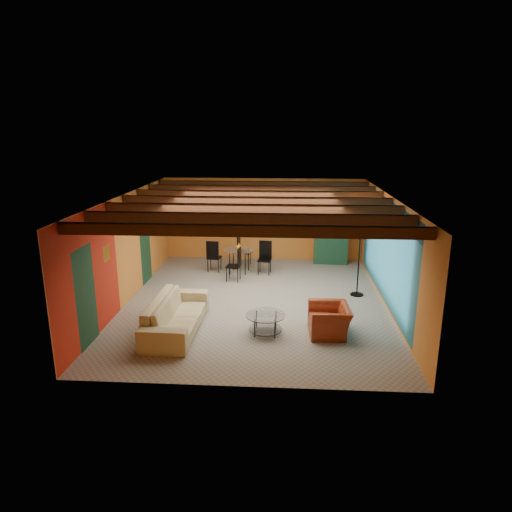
# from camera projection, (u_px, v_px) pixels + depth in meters

# --- Properties ---
(room) EXTENTS (6.52, 8.01, 2.71)m
(room) POSITION_uv_depth(u_px,v_px,m) (256.00, 209.00, 11.18)
(room) COLOR gray
(room) RESTS_ON ground
(sofa) EXTENTS (1.02, 2.52, 0.73)m
(sofa) POSITION_uv_depth(u_px,v_px,m) (176.00, 314.00, 9.97)
(sofa) COLOR tan
(sofa) RESTS_ON ground
(armchair) EXTENTS (0.89, 1.01, 0.63)m
(armchair) POSITION_uv_depth(u_px,v_px,m) (329.00, 320.00, 9.82)
(armchair) COLOR maroon
(armchair) RESTS_ON ground
(coffee_table) EXTENTS (0.87, 0.87, 0.44)m
(coffee_table) POSITION_uv_depth(u_px,v_px,m) (265.00, 324.00, 9.85)
(coffee_table) COLOR silver
(coffee_table) RESTS_ON ground
(dining_table) EXTENTS (2.14, 2.14, 1.00)m
(dining_table) POSITION_uv_depth(u_px,v_px,m) (239.00, 257.00, 13.93)
(dining_table) COLOR silver
(dining_table) RESTS_ON ground
(armoire) EXTENTS (1.07, 0.57, 1.83)m
(armoire) POSITION_uv_depth(u_px,v_px,m) (331.00, 235.00, 14.88)
(armoire) COLOR brown
(armoire) RESTS_ON ground
(floor_lamp) EXTENTS (0.45, 0.45, 2.09)m
(floor_lamp) POSITION_uv_depth(u_px,v_px,m) (359.00, 257.00, 11.88)
(floor_lamp) COLOR black
(floor_lamp) RESTS_ON ground
(ceiling_fan) EXTENTS (1.50, 1.50, 0.44)m
(ceiling_fan) POSITION_uv_depth(u_px,v_px,m) (255.00, 210.00, 11.08)
(ceiling_fan) COLOR #472614
(ceiling_fan) RESTS_ON ceiling
(painting) EXTENTS (1.05, 0.03, 0.65)m
(painting) POSITION_uv_depth(u_px,v_px,m) (236.00, 210.00, 15.13)
(painting) COLOR black
(painting) RESTS_ON wall_back
(potted_plant) EXTENTS (0.50, 0.44, 0.52)m
(potted_plant) POSITION_uv_depth(u_px,v_px,m) (332.00, 199.00, 14.57)
(potted_plant) COLOR #26661E
(potted_plant) RESTS_ON armoire
(vase) EXTENTS (0.23, 0.23, 0.20)m
(vase) POSITION_uv_depth(u_px,v_px,m) (239.00, 238.00, 13.76)
(vase) COLOR orange
(vase) RESTS_ON dining_table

